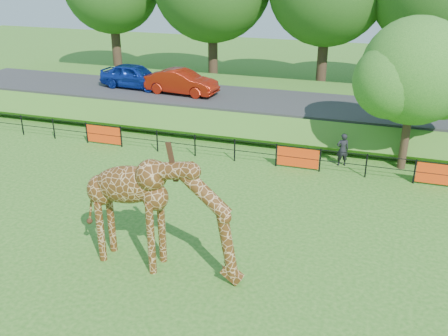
{
  "coord_description": "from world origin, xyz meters",
  "views": [
    {
      "loc": [
        6.37,
        -12.93,
        9.02
      ],
      "look_at": [
        1.25,
        2.61,
        2.0
      ],
      "focal_mm": 40.0,
      "sensor_mm": 36.0,
      "label": 1
    }
  ],
  "objects_px": {
    "giraffe": "(160,214)",
    "visitor": "(343,150)",
    "tree_east": "(417,75)",
    "car_red": "(182,82)",
    "car_blue": "(135,76)"
  },
  "relations": [
    {
      "from": "visitor",
      "to": "giraffe",
      "type": "bearing_deg",
      "value": 43.97
    },
    {
      "from": "giraffe",
      "to": "tree_east",
      "type": "distance_m",
      "value": 13.08
    },
    {
      "from": "car_blue",
      "to": "giraffe",
      "type": "bearing_deg",
      "value": -144.97
    },
    {
      "from": "giraffe",
      "to": "tree_east",
      "type": "relative_size",
      "value": 0.78
    },
    {
      "from": "car_blue",
      "to": "car_red",
      "type": "height_order",
      "value": "car_blue"
    },
    {
      "from": "giraffe",
      "to": "visitor",
      "type": "xyz_separation_m",
      "value": [
        4.42,
        10.11,
        -1.1
      ]
    },
    {
      "from": "car_blue",
      "to": "car_red",
      "type": "bearing_deg",
      "value": -92.93
    },
    {
      "from": "giraffe",
      "to": "car_red",
      "type": "bearing_deg",
      "value": 113.36
    },
    {
      "from": "car_red",
      "to": "tree_east",
      "type": "bearing_deg",
      "value": -102.54
    },
    {
      "from": "car_blue",
      "to": "visitor",
      "type": "distance_m",
      "value": 14.26
    },
    {
      "from": "car_red",
      "to": "visitor",
      "type": "bearing_deg",
      "value": -109.87
    },
    {
      "from": "car_red",
      "to": "tree_east",
      "type": "height_order",
      "value": "tree_east"
    },
    {
      "from": "car_blue",
      "to": "visitor",
      "type": "relative_size",
      "value": 2.77
    },
    {
      "from": "tree_east",
      "to": "visitor",
      "type": "bearing_deg",
      "value": -168.0
    },
    {
      "from": "giraffe",
      "to": "visitor",
      "type": "relative_size",
      "value": 3.36
    }
  ]
}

